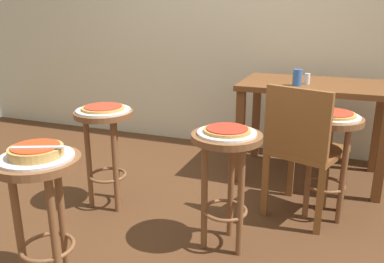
# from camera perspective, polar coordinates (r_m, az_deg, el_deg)

# --- Properties ---
(ground_plane) EXTENTS (6.00, 6.00, 0.00)m
(ground_plane) POSITION_cam_1_polar(r_m,az_deg,el_deg) (2.53, -3.01, -13.06)
(ground_plane) COLOR #4C2D19
(stool_foreground) EXTENTS (0.37, 0.37, 0.66)m
(stool_foreground) POSITION_cam_1_polar(r_m,az_deg,el_deg) (1.91, -20.82, -8.49)
(stool_foreground) COLOR brown
(stool_foreground) RESTS_ON ground_plane
(serving_plate_foreground) EXTENTS (0.32, 0.32, 0.01)m
(serving_plate_foreground) POSITION_cam_1_polar(r_m,az_deg,el_deg) (1.84, -21.40, -3.44)
(serving_plate_foreground) COLOR silver
(serving_plate_foreground) RESTS_ON stool_foreground
(pizza_foreground) EXTENTS (0.23, 0.23, 0.05)m
(pizza_foreground) POSITION_cam_1_polar(r_m,az_deg,el_deg) (1.83, -21.49, -2.60)
(pizza_foreground) COLOR tan
(pizza_foreground) RESTS_ON serving_plate_foreground
(stool_middle) EXTENTS (0.37, 0.37, 0.66)m
(stool_middle) POSITION_cam_1_polar(r_m,az_deg,el_deg) (2.11, 4.91, -4.83)
(stool_middle) COLOR brown
(stool_middle) RESTS_ON ground_plane
(serving_plate_middle) EXTENTS (0.31, 0.31, 0.01)m
(serving_plate_middle) POSITION_cam_1_polar(r_m,az_deg,el_deg) (2.05, 5.04, -0.19)
(serving_plate_middle) COLOR white
(serving_plate_middle) RESTS_ON stool_middle
(pizza_middle) EXTENTS (0.24, 0.24, 0.02)m
(pizza_middle) POSITION_cam_1_polar(r_m,az_deg,el_deg) (2.05, 5.05, 0.23)
(pizza_middle) COLOR #B78442
(pizza_middle) RESTS_ON serving_plate_middle
(stool_leftside) EXTENTS (0.37, 0.37, 0.66)m
(stool_leftside) POSITION_cam_1_polar(r_m,az_deg,el_deg) (2.62, -12.36, -0.78)
(stool_leftside) COLOR brown
(stool_leftside) RESTS_ON ground_plane
(serving_plate_leftside) EXTENTS (0.34, 0.34, 0.01)m
(serving_plate_leftside) POSITION_cam_1_polar(r_m,az_deg,el_deg) (2.58, -12.61, 3.01)
(serving_plate_leftside) COLOR silver
(serving_plate_leftside) RESTS_ON stool_leftside
(pizza_leftside) EXTENTS (0.27, 0.27, 0.02)m
(pizza_leftside) POSITION_cam_1_polar(r_m,az_deg,el_deg) (2.57, -12.64, 3.36)
(pizza_leftside) COLOR tan
(pizza_leftside) RESTS_ON serving_plate_leftside
(stool_rear) EXTENTS (0.37, 0.37, 0.66)m
(stool_rear) POSITION_cam_1_polar(r_m,az_deg,el_deg) (2.56, 19.08, -1.78)
(stool_rear) COLOR brown
(stool_rear) RESTS_ON ground_plane
(serving_plate_rear) EXTENTS (0.33, 0.33, 0.01)m
(serving_plate_rear) POSITION_cam_1_polar(r_m,az_deg,el_deg) (2.51, 19.47, 2.09)
(serving_plate_rear) COLOR silver
(serving_plate_rear) RESTS_ON stool_rear
(pizza_rear) EXTENTS (0.27, 0.27, 0.02)m
(pizza_rear) POSITION_cam_1_polar(r_m,az_deg,el_deg) (2.51, 19.50, 2.44)
(pizza_rear) COLOR tan
(pizza_rear) RESTS_ON serving_plate_rear
(dining_table) EXTENTS (1.08, 0.67, 0.75)m
(dining_table) POSITION_cam_1_polar(r_m,az_deg,el_deg) (3.14, 17.07, 4.60)
(dining_table) COLOR brown
(dining_table) RESTS_ON ground_plane
(cup_near_edge) EXTENTS (0.06, 0.06, 0.12)m
(cup_near_edge) POSITION_cam_1_polar(r_m,az_deg,el_deg) (2.96, 14.87, 7.51)
(cup_near_edge) COLOR #3360B2
(cup_near_edge) RESTS_ON dining_table
(condiment_shaker) EXTENTS (0.04, 0.04, 0.08)m
(condiment_shaker) POSITION_cam_1_polar(r_m,az_deg,el_deg) (3.05, 16.23, 7.30)
(condiment_shaker) COLOR white
(condiment_shaker) RESTS_ON dining_table
(wooden_chair) EXTENTS (0.51, 0.51, 0.85)m
(wooden_chair) POSITION_cam_1_polar(r_m,az_deg,el_deg) (2.51, 15.63, -2.25)
(wooden_chair) COLOR brown
(wooden_chair) RESTS_ON ground_plane
(pizza_server_knife) EXTENTS (0.21, 0.11, 0.01)m
(pizza_server_knife) POSITION_cam_1_polar(r_m,az_deg,el_deg) (1.79, -21.29, -2.13)
(pizza_server_knife) COLOR silver
(pizza_server_knife) RESTS_ON pizza_foreground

